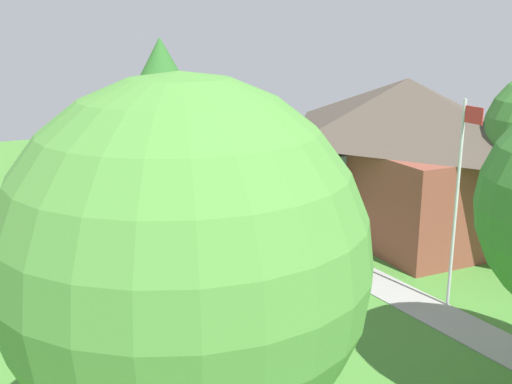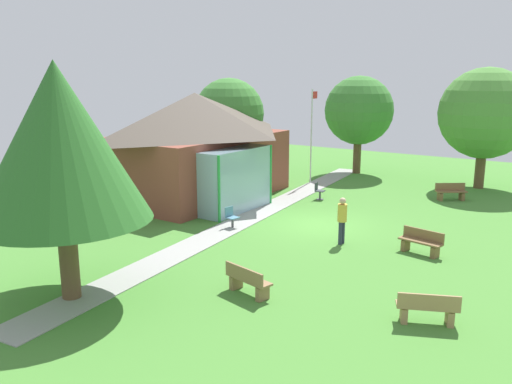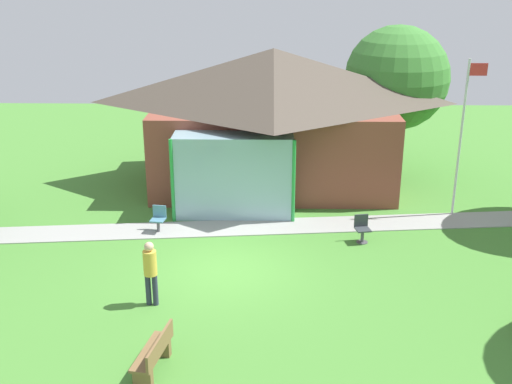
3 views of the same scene
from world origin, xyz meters
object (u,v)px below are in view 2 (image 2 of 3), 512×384
at_px(bench_lawn_far_right, 451,192).
at_px(tree_east_hedge, 359,111).
at_px(pavilion, 197,143).
at_px(tree_far_east, 485,114).
at_px(bench_mid_left, 248,281).
at_px(flagpole, 312,132).
at_px(tree_west_hedge, 59,143).
at_px(bench_front_left, 427,309).
at_px(tree_behind_pavilion_right, 229,114).
at_px(patio_chair_west, 231,218).
at_px(patio_chair_lawn_spare, 319,191).
at_px(bench_front_center, 421,242).
at_px(visitor_strolling_lawn, 342,217).

xyz_separation_m(bench_lawn_far_right, tree_east_hedge, (4.39, 6.89, 3.53)).
height_order(pavilion, tree_far_east, tree_far_east).
distance_m(pavilion, bench_mid_left, 12.84).
xyz_separation_m(flagpole, tree_west_hedge, (-17.92, -2.10, 1.36)).
distance_m(pavilion, tree_far_east, 15.46).
distance_m(bench_front_left, tree_behind_pavilion_right, 20.37).
distance_m(bench_front_left, patio_chair_west, 9.90).
bearing_deg(bench_front_left, flagpole, 103.47).
height_order(bench_lawn_far_right, patio_chair_lawn_spare, patio_chair_lawn_spare).
xyz_separation_m(bench_front_center, tree_west_hedge, (-9.12, 6.91, 3.92)).
distance_m(bench_front_center, bench_front_left, 5.46).
height_order(bench_front_left, patio_chair_west, patio_chair_west).
bearing_deg(tree_behind_pavilion_right, patio_chair_lawn_spare, -106.77).
xyz_separation_m(visitor_strolling_lawn, tree_west_hedge, (-8.58, 4.17, 3.30)).
distance_m(bench_front_center, patio_chair_lawn_spare, 8.55).
relative_size(flagpole, tree_west_hedge, 0.83).
xyz_separation_m(pavilion, patio_chair_lawn_spare, (2.82, -5.45, -2.31)).
height_order(bench_mid_left, patio_chair_lawn_spare, patio_chair_lawn_spare).
height_order(bench_front_center, visitor_strolling_lawn, visitor_strolling_lawn).
height_order(patio_chair_lawn_spare, tree_far_east, tree_far_east).
height_order(tree_west_hedge, tree_behind_pavilion_right, tree_west_hedge).
bearing_deg(bench_front_center, flagpole, -33.48).
bearing_deg(bench_mid_left, bench_front_left, 25.00).
xyz_separation_m(pavilion, patio_chair_west, (-3.64, -4.81, -2.31)).
height_order(patio_chair_lawn_spare, tree_east_hedge, tree_east_hedge).
bearing_deg(tree_far_east, bench_front_center, -177.12).
bearing_deg(bench_front_left, tree_behind_pavilion_right, 116.88).
bearing_deg(pavilion, bench_front_center, -101.63).
relative_size(flagpole, tree_far_east, 0.82).
xyz_separation_m(patio_chair_lawn_spare, tree_east_hedge, (7.92, 1.38, 3.52)).
height_order(pavilion, bench_lawn_far_right, pavilion).
xyz_separation_m(flagpole, visitor_strolling_lawn, (-9.34, -6.27, -1.94)).
xyz_separation_m(visitor_strolling_lawn, tree_east_hedge, (13.78, 5.33, 2.91)).
relative_size(bench_lawn_far_right, bench_front_left, 0.95).
distance_m(flagpole, bench_mid_left, 16.37).
bearing_deg(tree_west_hedge, patio_chair_lawn_spare, -0.86).
bearing_deg(pavilion, patio_chair_west, -127.06).
bearing_deg(patio_chair_lawn_spare, tree_behind_pavilion_right, -117.58).
bearing_deg(pavilion, bench_lawn_far_right, -59.93).
height_order(flagpole, bench_mid_left, flagpole).
distance_m(bench_front_center, visitor_strolling_lawn, 2.86).
xyz_separation_m(flagpole, bench_mid_left, (-15.01, -6.02, -2.56)).
bearing_deg(tree_far_east, bench_lawn_far_right, 172.12).
height_order(bench_lawn_far_right, tree_behind_pavilion_right, tree_behind_pavilion_right).
bearing_deg(pavilion, tree_behind_pavilion_right, 19.06).
height_order(tree_behind_pavilion_right, tree_far_east, tree_far_east).
distance_m(bench_mid_left, bench_front_left, 4.82).
distance_m(pavilion, bench_front_center, 12.61).
bearing_deg(bench_front_center, patio_chair_west, 19.66).
height_order(pavilion, flagpole, flagpole).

